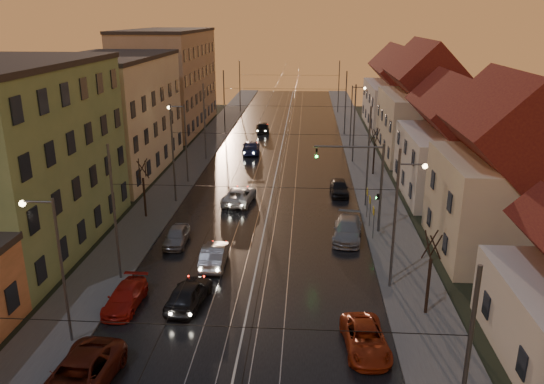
% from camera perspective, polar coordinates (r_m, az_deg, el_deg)
% --- Properties ---
extents(ground, '(160.00, 160.00, 0.00)m').
position_cam_1_polar(ground, '(26.77, -4.09, -18.97)').
color(ground, black).
rests_on(ground, ground).
extents(road, '(16.00, 120.00, 0.04)m').
position_cam_1_polar(road, '(63.24, 0.76, 3.57)').
color(road, black).
rests_on(road, ground).
extents(sidewalk_left, '(4.00, 120.00, 0.15)m').
position_cam_1_polar(sidewalk_left, '(64.51, -8.16, 3.74)').
color(sidewalk_left, '#4C4C4C').
rests_on(sidewalk_left, ground).
extents(sidewalk_right, '(4.00, 120.00, 0.15)m').
position_cam_1_polar(sidewalk_right, '(63.51, 9.82, 3.42)').
color(sidewalk_right, '#4C4C4C').
rests_on(sidewalk_right, ground).
extents(tram_rail_0, '(0.06, 120.00, 0.03)m').
position_cam_1_polar(tram_rail_0, '(63.38, -1.23, 3.64)').
color(tram_rail_0, gray).
rests_on(tram_rail_0, road).
extents(tram_rail_1, '(0.06, 120.00, 0.03)m').
position_cam_1_polar(tram_rail_1, '(63.27, 0.06, 3.62)').
color(tram_rail_1, gray).
rests_on(tram_rail_1, road).
extents(tram_rail_2, '(0.06, 120.00, 0.03)m').
position_cam_1_polar(tram_rail_2, '(63.19, 1.46, 3.59)').
color(tram_rail_2, gray).
rests_on(tram_rail_2, road).
extents(tram_rail_3, '(0.06, 120.00, 0.03)m').
position_cam_1_polar(tram_rail_3, '(63.16, 2.76, 3.57)').
color(tram_rail_3, gray).
rests_on(tram_rail_3, road).
extents(apartment_left_1, '(10.00, 18.00, 13.00)m').
position_cam_1_polar(apartment_left_1, '(41.85, -26.04, 3.08)').
color(apartment_left_1, '#628454').
rests_on(apartment_left_1, ground).
extents(apartment_left_2, '(10.00, 20.00, 12.00)m').
position_cam_1_polar(apartment_left_2, '(59.69, -16.73, 7.79)').
color(apartment_left_2, '#C5B498').
rests_on(apartment_left_2, ground).
extents(apartment_left_3, '(10.00, 24.00, 14.00)m').
position_cam_1_polar(apartment_left_3, '(82.22, -11.05, 11.65)').
color(apartment_left_3, '#987F62').
rests_on(apartment_left_3, ground).
extents(house_right_1, '(8.67, 10.20, 10.80)m').
position_cam_1_polar(house_right_1, '(40.07, 23.77, 1.21)').
color(house_right_1, beige).
rests_on(house_right_1, ground).
extents(house_right_2, '(9.18, 12.24, 9.20)m').
position_cam_1_polar(house_right_2, '(52.25, 19.06, 4.59)').
color(house_right_2, silver).
rests_on(house_right_2, ground).
extents(house_right_3, '(9.18, 14.28, 11.50)m').
position_cam_1_polar(house_right_3, '(66.33, 15.93, 8.69)').
color(house_right_3, beige).
rests_on(house_right_3, ground).
extents(house_right_4, '(9.18, 16.32, 10.00)m').
position_cam_1_polar(house_right_4, '(83.94, 13.43, 10.28)').
color(house_right_4, silver).
rests_on(house_right_4, ground).
extents(catenary_pole_l_1, '(0.16, 0.16, 9.00)m').
position_cam_1_polar(catenary_pole_l_1, '(34.34, -16.58, -2.36)').
color(catenary_pole_l_1, '#595B60').
rests_on(catenary_pole_l_1, ground).
extents(catenary_pole_r_1, '(0.16, 0.16, 9.00)m').
position_cam_1_polar(catenary_pole_r_1, '(32.70, 13.05, -3.11)').
color(catenary_pole_r_1, '#595B60').
rests_on(catenary_pole_r_1, ground).
extents(catenary_pole_l_2, '(0.16, 0.16, 9.00)m').
position_cam_1_polar(catenary_pole_l_2, '(48.02, -10.59, 3.97)').
color(catenary_pole_l_2, '#595B60').
rests_on(catenary_pole_l_2, ground).
extents(catenary_pole_r_2, '(0.16, 0.16, 9.00)m').
position_cam_1_polar(catenary_pole_r_2, '(46.86, 10.30, 3.62)').
color(catenary_pole_r_2, '#595B60').
rests_on(catenary_pole_r_2, ground).
extents(catenary_pole_l_3, '(0.16, 0.16, 9.00)m').
position_cam_1_polar(catenary_pole_l_3, '(62.30, -7.26, 7.43)').
color(catenary_pole_l_3, '#595B60').
rests_on(catenary_pole_l_3, ground).
extents(catenary_pole_r_3, '(0.16, 0.16, 9.00)m').
position_cam_1_polar(catenary_pole_r_3, '(61.41, 8.83, 7.20)').
color(catenary_pole_r_3, '#595B60').
rests_on(catenary_pole_r_3, ground).
extents(catenary_pole_l_4, '(0.16, 0.16, 9.00)m').
position_cam_1_polar(catenary_pole_l_4, '(76.86, -5.16, 9.58)').
color(catenary_pole_l_4, '#595B60').
rests_on(catenary_pole_l_4, ground).
extents(catenary_pole_r_4, '(0.16, 0.16, 9.00)m').
position_cam_1_polar(catenary_pole_r_4, '(76.14, 7.91, 9.40)').
color(catenary_pole_r_4, '#595B60').
rests_on(catenary_pole_r_4, ground).
extents(catenary_pole_l_5, '(0.16, 0.16, 9.00)m').
position_cam_1_polar(catenary_pole_l_5, '(94.52, -3.48, 11.27)').
color(catenary_pole_l_5, '#595B60').
rests_on(catenary_pole_l_5, ground).
extents(catenary_pole_r_5, '(0.16, 0.16, 9.00)m').
position_cam_1_polar(catenary_pole_r_5, '(93.93, 7.19, 11.12)').
color(catenary_pole_r_5, '#595B60').
rests_on(catenary_pole_r_5, ground).
extents(street_lamp_0, '(1.75, 0.32, 8.00)m').
position_cam_1_polar(street_lamp_0, '(28.48, -22.34, -6.55)').
color(street_lamp_0, '#595B60').
rests_on(street_lamp_0, ground).
extents(street_lamp_1, '(1.75, 0.32, 8.00)m').
position_cam_1_polar(street_lamp_1, '(33.57, 13.69, -1.88)').
color(street_lamp_1, '#595B60').
rests_on(street_lamp_1, ground).
extents(street_lamp_2, '(1.75, 0.32, 8.00)m').
position_cam_1_polar(street_lamp_2, '(53.71, -9.60, 5.97)').
color(street_lamp_2, '#595B60').
rests_on(street_lamp_2, ground).
extents(street_lamp_3, '(1.75, 0.32, 8.00)m').
position_cam_1_polar(street_lamp_3, '(68.25, 8.80, 8.65)').
color(street_lamp_3, '#595B60').
rests_on(street_lamp_3, ground).
extents(traffic_light_mast, '(5.30, 0.32, 7.20)m').
position_cam_1_polar(traffic_light_mast, '(41.02, 10.34, 1.64)').
color(traffic_light_mast, '#595B60').
rests_on(traffic_light_mast, ground).
extents(bare_tree_0, '(1.09, 1.09, 5.11)m').
position_cam_1_polar(bare_tree_0, '(45.31, -13.61, 0.23)').
color(bare_tree_0, black).
rests_on(bare_tree_0, ground).
extents(bare_tree_1, '(1.09, 1.09, 5.11)m').
position_cam_1_polar(bare_tree_1, '(31.13, 16.56, -8.61)').
color(bare_tree_1, black).
rests_on(bare_tree_1, ground).
extents(bare_tree_2, '(1.09, 1.09, 5.11)m').
position_cam_1_polar(bare_tree_2, '(57.19, 10.94, 4.18)').
color(bare_tree_2, black).
rests_on(bare_tree_2, ground).
extents(driving_car_0, '(2.39, 4.66, 1.52)m').
position_cam_1_polar(driving_car_0, '(32.04, -8.96, -10.71)').
color(driving_car_0, black).
rests_on(driving_car_0, ground).
extents(driving_car_1, '(1.64, 4.47, 1.46)m').
position_cam_1_polar(driving_car_1, '(36.63, -6.21, -6.73)').
color(driving_car_1, '#95969A').
rests_on(driving_car_1, ground).
extents(driving_car_2, '(2.99, 5.39, 1.43)m').
position_cam_1_polar(driving_car_2, '(48.27, -3.54, -0.36)').
color(driving_car_2, silver).
rests_on(driving_car_2, ground).
extents(driving_car_3, '(2.56, 5.39, 1.52)m').
position_cam_1_polar(driving_car_3, '(65.91, -2.28, 4.84)').
color(driving_car_3, '#181F49').
rests_on(driving_car_3, ground).
extents(driving_car_4, '(2.33, 4.75, 1.56)m').
position_cam_1_polar(driving_car_4, '(77.96, -1.00, 7.00)').
color(driving_car_4, black).
rests_on(driving_car_4, ground).
extents(parked_left_1, '(2.99, 5.83, 1.57)m').
position_cam_1_polar(parked_left_1, '(26.71, -20.09, -18.21)').
color(parked_left_1, '#4D170D').
rests_on(parked_left_1, ground).
extents(parked_left_2, '(1.86, 4.34, 1.25)m').
position_cam_1_polar(parked_left_2, '(32.68, -15.50, -10.85)').
color(parked_left_2, '#A81910').
rests_on(parked_left_2, ground).
extents(parked_left_3, '(1.65, 3.93, 1.33)m').
position_cam_1_polar(parked_left_3, '(40.21, -10.22, -4.67)').
color(parked_left_3, gray).
rests_on(parked_left_3, ground).
extents(parked_right_0, '(2.49, 4.73, 1.27)m').
position_cam_1_polar(parked_right_0, '(28.33, 10.02, -15.31)').
color(parked_right_0, '#982A0F').
rests_on(parked_right_0, ground).
extents(parked_right_1, '(2.71, 5.36, 1.49)m').
position_cam_1_polar(parked_right_1, '(40.91, 8.13, -4.02)').
color(parked_right_1, '#99999E').
rests_on(parked_right_1, ground).
extents(parked_right_2, '(1.77, 4.18, 1.41)m').
position_cam_1_polar(parked_right_2, '(50.81, 7.25, 0.48)').
color(parked_right_2, black).
rests_on(parked_right_2, ground).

